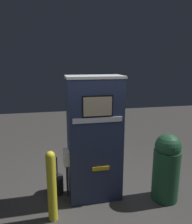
{
  "coord_description": "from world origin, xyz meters",
  "views": [
    {
      "loc": [
        -0.67,
        -3.1,
        2.31
      ],
      "look_at": [
        0.0,
        0.12,
        1.54
      ],
      "focal_mm": 35.0,
      "sensor_mm": 36.0,
      "label": 1
    }
  ],
  "objects": [
    {
      "name": "trash_bin",
      "position": [
        1.16,
        -0.08,
        0.59
      ],
      "size": [
        0.44,
        0.44,
        1.16
      ],
      "color": "#1E4C2D",
      "rests_on": "ground_plane"
    },
    {
      "name": "safety_bollard",
      "position": [
        -0.72,
        -0.22,
        0.57
      ],
      "size": [
        0.14,
        0.14,
        1.09
      ],
      "color": "yellow",
      "rests_on": "ground_plane"
    },
    {
      "name": "squeegee_bucket",
      "position": [
        -0.67,
        0.46,
        0.16
      ],
      "size": [
        0.29,
        0.29,
        0.7
      ],
      "color": "#262628",
      "rests_on": "ground_plane"
    },
    {
      "name": "gas_pump",
      "position": [
        -0.0,
        0.23,
        1.05
      ],
      "size": [
        0.97,
        0.51,
        2.09
      ],
      "color": "#232D4C",
      "rests_on": "ground_plane"
    },
    {
      "name": "ground_plane",
      "position": [
        0.0,
        0.0,
        0.0
      ],
      "size": [
        14.0,
        14.0,
        0.0
      ],
      "primitive_type": "plane",
      "color": "#423F3D"
    }
  ]
}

